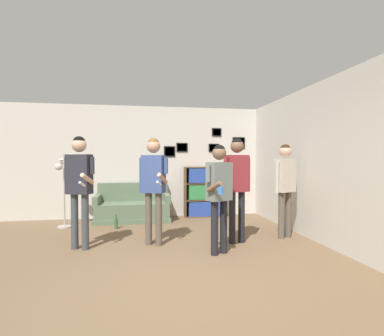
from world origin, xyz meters
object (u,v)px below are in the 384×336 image
person_player_foreground_left (79,179)px  floor_lamp (64,176)px  person_spectator_far_right (285,180)px  couch (133,208)px  person_watcher_holding_cup (219,187)px  person_spectator_near_bookshelf (237,178)px  bottle_on_floor (116,223)px  bookshelf (205,192)px  person_player_foreground_center (153,179)px

person_player_foreground_left → floor_lamp: bearing=110.7°
person_player_foreground_left → person_spectator_far_right: bearing=1.9°
couch → person_watcher_holding_cup: bearing=-63.9°
person_player_foreground_left → person_spectator_near_bookshelf: (2.53, -0.06, -0.00)m
couch → person_spectator_far_right: person_spectator_far_right is taller
person_player_foreground_left → bottle_on_floor: (0.44, 1.33, -0.98)m
floor_lamp → person_spectator_far_right: person_spectator_far_right is taller
bookshelf → person_spectator_far_right: size_ratio=0.73×
couch → person_player_foreground_left: bearing=-109.6°
bookshelf → person_spectator_near_bookshelf: person_spectator_near_bookshelf is taller
person_player_foreground_left → bottle_on_floor: 1.71m
couch → person_player_foreground_left: (-0.75, -2.12, 0.81)m
person_player_foreground_left → person_player_foreground_center: bearing=2.1°
floor_lamp → person_watcher_holding_cup: size_ratio=0.95×
person_player_foreground_left → person_watcher_holding_cup: 2.17m
person_spectator_far_right → couch: bearing=143.7°
couch → person_player_foreground_center: bearing=-79.4°
person_player_foreground_center → person_spectator_near_bookshelf: (1.38, -0.10, 0.00)m
floor_lamp → person_player_foreground_left: person_player_foreground_left is taller
person_player_foreground_left → person_player_foreground_center: (1.14, 0.04, -0.01)m
bookshelf → person_spectator_near_bookshelf: size_ratio=0.70×
person_spectator_far_right → bottle_on_floor: 3.40m
floor_lamp → person_watcher_holding_cup: 3.50m
floor_lamp → bottle_on_floor: size_ratio=5.30×
couch → person_spectator_near_bookshelf: (1.77, -2.18, 0.81)m
person_player_foreground_left → bookshelf: bearing=42.9°
person_player_foreground_left → person_watcher_holding_cup: person_player_foreground_left is taller
person_watcher_holding_cup → person_spectator_near_bookshelf: person_spectator_near_bookshelf is taller
couch → person_watcher_holding_cup: size_ratio=1.04×
person_player_foreground_center → bottle_on_floor: size_ratio=6.06×
person_player_foreground_left → bottle_on_floor: bearing=71.7°
floor_lamp → person_watcher_holding_cup: (2.70, -2.22, -0.07)m
bookshelf → person_watcher_holding_cup: bearing=-98.0°
person_watcher_holding_cup → person_spectator_far_right: (1.40, 0.71, 0.04)m
bottle_on_floor → couch: bearing=68.3°
person_spectator_far_right → bottle_on_floor: (-3.04, 1.21, -0.92)m
bookshelf → floor_lamp: floor_lamp is taller
person_spectator_near_bookshelf → person_player_foreground_center: bearing=175.7°
person_player_foreground_center → couch: bearing=100.6°
couch → person_player_foreground_center: (0.39, -2.08, 0.80)m
couch → bottle_on_floor: couch is taller
floor_lamp → person_player_foreground_center: (1.76, -1.59, 0.03)m
person_spectator_near_bookshelf → bottle_on_floor: person_spectator_near_bookshelf is taller
person_player_foreground_center → person_spectator_far_right: (2.34, 0.07, -0.06)m
bookshelf → person_spectator_near_bookshelf: bearing=-89.2°
person_player_foreground_left → person_player_foreground_center: size_ratio=1.01×
floor_lamp → person_spectator_far_right: bearing=-20.3°
couch → bottle_on_floor: size_ratio=5.83×
floor_lamp → person_spectator_near_bookshelf: 3.57m
person_player_foreground_center → person_watcher_holding_cup: size_ratio=1.08×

